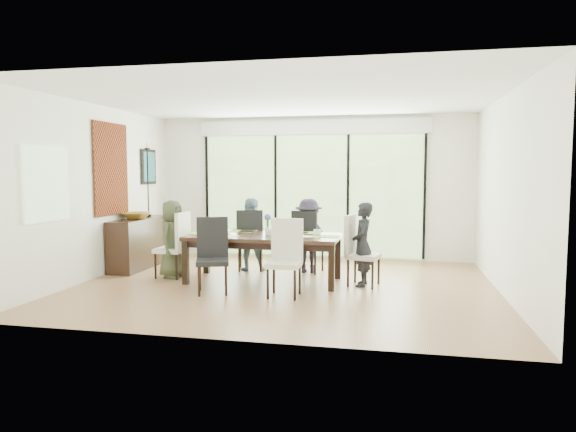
% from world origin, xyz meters
% --- Properties ---
extents(floor, '(6.00, 5.00, 0.01)m').
position_xyz_m(floor, '(0.00, 0.00, -0.01)').
color(floor, brown).
rests_on(floor, ground).
extents(ceiling, '(6.00, 5.00, 0.01)m').
position_xyz_m(ceiling, '(0.00, 0.00, 2.71)').
color(ceiling, white).
rests_on(ceiling, wall_back).
extents(wall_back, '(6.00, 0.02, 2.70)m').
position_xyz_m(wall_back, '(0.00, 2.51, 1.35)').
color(wall_back, white).
rests_on(wall_back, floor).
extents(wall_front, '(6.00, 0.02, 2.70)m').
position_xyz_m(wall_front, '(0.00, -2.51, 1.35)').
color(wall_front, silver).
rests_on(wall_front, floor).
extents(wall_left, '(0.02, 5.00, 2.70)m').
position_xyz_m(wall_left, '(-3.01, 0.00, 1.35)').
color(wall_left, beige).
rests_on(wall_left, floor).
extents(wall_right, '(0.02, 5.00, 2.70)m').
position_xyz_m(wall_right, '(3.01, 0.00, 1.35)').
color(wall_right, white).
rests_on(wall_right, floor).
extents(glass_doors, '(4.20, 0.02, 2.30)m').
position_xyz_m(glass_doors, '(0.00, 2.47, 1.20)').
color(glass_doors, '#598C3F').
rests_on(glass_doors, wall_back).
extents(blinds_header, '(4.40, 0.06, 0.28)m').
position_xyz_m(blinds_header, '(0.00, 2.46, 2.50)').
color(blinds_header, white).
rests_on(blinds_header, wall_back).
extents(mullion_a, '(0.05, 0.04, 2.30)m').
position_xyz_m(mullion_a, '(-2.10, 2.46, 1.20)').
color(mullion_a, black).
rests_on(mullion_a, wall_back).
extents(mullion_b, '(0.05, 0.04, 2.30)m').
position_xyz_m(mullion_b, '(-0.70, 2.46, 1.20)').
color(mullion_b, black).
rests_on(mullion_b, wall_back).
extents(mullion_c, '(0.05, 0.04, 2.30)m').
position_xyz_m(mullion_c, '(0.70, 2.46, 1.20)').
color(mullion_c, black).
rests_on(mullion_c, wall_back).
extents(mullion_d, '(0.05, 0.04, 2.30)m').
position_xyz_m(mullion_d, '(2.10, 2.46, 1.20)').
color(mullion_d, black).
rests_on(mullion_d, wall_back).
extents(side_window, '(0.02, 0.90, 1.00)m').
position_xyz_m(side_window, '(-2.97, -1.20, 1.50)').
color(side_window, '#8CAD7F').
rests_on(side_window, wall_left).
extents(deck, '(6.00, 1.80, 0.10)m').
position_xyz_m(deck, '(0.00, 3.40, -0.05)').
color(deck, brown).
rests_on(deck, ground).
extents(rail_top, '(6.00, 0.08, 0.06)m').
position_xyz_m(rail_top, '(0.00, 4.20, 0.55)').
color(rail_top, '#523B23').
rests_on(rail_top, deck).
extents(foliage_left, '(3.20, 3.20, 3.20)m').
position_xyz_m(foliage_left, '(-1.80, 5.20, 1.44)').
color(foliage_left, '#14380F').
rests_on(foliage_left, ground).
extents(foliage_mid, '(4.00, 4.00, 4.00)m').
position_xyz_m(foliage_mid, '(0.40, 5.80, 1.80)').
color(foliage_mid, '#14380F').
rests_on(foliage_mid, ground).
extents(foliage_right, '(2.80, 2.80, 2.80)m').
position_xyz_m(foliage_right, '(2.20, 5.00, 1.26)').
color(foliage_right, '#14380F').
rests_on(foliage_right, ground).
extents(foliage_far, '(3.60, 3.60, 3.60)m').
position_xyz_m(foliage_far, '(-0.60, 6.50, 1.62)').
color(foliage_far, '#14380F').
rests_on(foliage_far, ground).
extents(table_top, '(2.27, 1.04, 0.06)m').
position_xyz_m(table_top, '(-0.37, 0.22, 0.68)').
color(table_top, black).
rests_on(table_top, floor).
extents(table_apron, '(2.08, 0.85, 0.09)m').
position_xyz_m(table_apron, '(-0.37, 0.22, 0.60)').
color(table_apron, black).
rests_on(table_apron, floor).
extents(table_leg_fl, '(0.09, 0.09, 0.65)m').
position_xyz_m(table_leg_fl, '(-1.45, -0.21, 0.33)').
color(table_leg_fl, black).
rests_on(table_leg_fl, floor).
extents(table_leg_fr, '(0.09, 0.09, 0.65)m').
position_xyz_m(table_leg_fr, '(0.71, -0.21, 0.33)').
color(table_leg_fr, black).
rests_on(table_leg_fr, floor).
extents(table_leg_bl, '(0.09, 0.09, 0.65)m').
position_xyz_m(table_leg_bl, '(-1.45, 0.65, 0.33)').
color(table_leg_bl, black).
rests_on(table_leg_bl, floor).
extents(table_leg_br, '(0.09, 0.09, 0.65)m').
position_xyz_m(table_leg_br, '(0.71, 0.65, 0.33)').
color(table_leg_br, black).
rests_on(table_leg_br, floor).
extents(chair_left_end, '(0.46, 0.46, 1.04)m').
position_xyz_m(chair_left_end, '(-1.87, 0.22, 0.52)').
color(chair_left_end, white).
rests_on(chair_left_end, floor).
extents(chair_right_end, '(0.52, 0.52, 1.04)m').
position_xyz_m(chair_right_end, '(1.13, 0.22, 0.52)').
color(chair_right_end, beige).
rests_on(chair_right_end, floor).
extents(chair_far_left, '(0.52, 0.52, 1.04)m').
position_xyz_m(chair_far_left, '(-0.82, 1.07, 0.52)').
color(chair_far_left, black).
rests_on(chair_far_left, floor).
extents(chair_far_right, '(0.51, 0.51, 1.04)m').
position_xyz_m(chair_far_right, '(0.18, 1.07, 0.52)').
color(chair_far_right, black).
rests_on(chair_far_right, floor).
extents(chair_near_left, '(0.55, 0.55, 1.04)m').
position_xyz_m(chair_near_left, '(-0.87, -0.65, 0.52)').
color(chair_near_left, black).
rests_on(chair_near_left, floor).
extents(chair_near_right, '(0.44, 0.44, 1.04)m').
position_xyz_m(chair_near_right, '(0.13, -0.65, 0.52)').
color(chair_near_right, silver).
rests_on(chair_near_right, floor).
extents(person_left_end, '(0.39, 0.59, 1.22)m').
position_xyz_m(person_left_end, '(-1.85, 0.22, 0.61)').
color(person_left_end, '#3F4830').
rests_on(person_left_end, floor).
extents(person_right_end, '(0.37, 0.57, 1.22)m').
position_xyz_m(person_right_end, '(1.11, 0.22, 0.61)').
color(person_right_end, black).
rests_on(person_right_end, floor).
extents(person_far_left, '(0.62, 0.45, 1.22)m').
position_xyz_m(person_far_left, '(-0.82, 1.05, 0.61)').
color(person_far_left, '#7293A5').
rests_on(person_far_left, floor).
extents(person_far_right, '(0.57, 0.36, 1.22)m').
position_xyz_m(person_far_right, '(0.18, 1.05, 0.61)').
color(person_far_right, '#252030').
rests_on(person_far_right, floor).
extents(placemat_left, '(0.42, 0.30, 0.01)m').
position_xyz_m(placemat_left, '(-1.32, 0.22, 0.71)').
color(placemat_left, '#96C446').
rests_on(placemat_left, table_top).
extents(placemat_right, '(0.42, 0.30, 0.01)m').
position_xyz_m(placemat_right, '(0.58, 0.22, 0.71)').
color(placemat_right, '#82AE3E').
rests_on(placemat_right, table_top).
extents(placemat_far_l, '(0.42, 0.30, 0.01)m').
position_xyz_m(placemat_far_l, '(-0.82, 0.62, 0.71)').
color(placemat_far_l, '#86B641').
rests_on(placemat_far_l, table_top).
extents(placemat_far_r, '(0.42, 0.30, 0.01)m').
position_xyz_m(placemat_far_r, '(0.18, 0.62, 0.71)').
color(placemat_far_r, '#93C446').
rests_on(placemat_far_r, table_top).
extents(placemat_paper, '(0.42, 0.30, 0.01)m').
position_xyz_m(placemat_paper, '(-0.92, -0.08, 0.71)').
color(placemat_paper, white).
rests_on(placemat_paper, table_top).
extents(tablet_far_l, '(0.25, 0.17, 0.01)m').
position_xyz_m(tablet_far_l, '(-0.72, 0.57, 0.72)').
color(tablet_far_l, black).
rests_on(tablet_far_l, table_top).
extents(tablet_far_r, '(0.23, 0.16, 0.01)m').
position_xyz_m(tablet_far_r, '(0.13, 0.57, 0.72)').
color(tablet_far_r, black).
rests_on(tablet_far_r, table_top).
extents(papers, '(0.28, 0.21, 0.00)m').
position_xyz_m(papers, '(0.33, 0.17, 0.71)').
color(papers, white).
rests_on(papers, table_top).
extents(platter_base, '(0.25, 0.25, 0.02)m').
position_xyz_m(platter_base, '(-0.92, -0.08, 0.73)').
color(platter_base, white).
rests_on(platter_base, table_top).
extents(platter_snacks, '(0.19, 0.19, 0.01)m').
position_xyz_m(platter_snacks, '(-0.92, -0.08, 0.74)').
color(platter_snacks, '#C25A16').
rests_on(platter_snacks, table_top).
extents(vase, '(0.08, 0.08, 0.11)m').
position_xyz_m(vase, '(-0.32, 0.27, 0.77)').
color(vase, silver).
rests_on(vase, table_top).
extents(hyacinth_stems, '(0.04, 0.04, 0.15)m').
position_xyz_m(hyacinth_stems, '(-0.32, 0.27, 0.88)').
color(hyacinth_stems, '#337226').
rests_on(hyacinth_stems, table_top).
extents(hyacinth_blooms, '(0.10, 0.10, 0.10)m').
position_xyz_m(hyacinth_blooms, '(-0.32, 0.27, 0.97)').
color(hyacinth_blooms, '#495AB8').
rests_on(hyacinth_blooms, table_top).
extents(laptop, '(0.36, 0.29, 0.02)m').
position_xyz_m(laptop, '(-1.22, 0.12, 0.72)').
color(laptop, silver).
rests_on(laptop, table_top).
extents(cup_a, '(0.16, 0.16, 0.09)m').
position_xyz_m(cup_a, '(-1.07, 0.37, 0.75)').
color(cup_a, white).
rests_on(cup_a, table_top).
extents(cup_b, '(0.13, 0.13, 0.09)m').
position_xyz_m(cup_b, '(-0.22, 0.12, 0.75)').
color(cup_b, white).
rests_on(cup_b, table_top).
extents(cup_c, '(0.17, 0.17, 0.09)m').
position_xyz_m(cup_c, '(0.43, 0.32, 0.75)').
color(cup_c, white).
rests_on(cup_c, table_top).
extents(book, '(0.24, 0.26, 0.02)m').
position_xyz_m(book, '(-0.12, 0.27, 0.72)').
color(book, white).
rests_on(book, table_top).
extents(sideboard, '(0.43, 1.52, 0.86)m').
position_xyz_m(sideboard, '(-2.76, 0.90, 0.43)').
color(sideboard, black).
rests_on(sideboard, floor).
extents(bowl, '(0.45, 0.45, 0.11)m').
position_xyz_m(bowl, '(-2.76, 0.80, 0.91)').
color(bowl, brown).
rests_on(bowl, sideboard).
extents(candlestick_base, '(0.10, 0.10, 0.04)m').
position_xyz_m(candlestick_base, '(-2.76, 1.25, 0.88)').
color(candlestick_base, black).
rests_on(candlestick_base, sideboard).
extents(candlestick_shaft, '(0.02, 0.02, 1.19)m').
position_xyz_m(candlestick_shaft, '(-2.76, 1.25, 1.48)').
color(candlestick_shaft, black).
rests_on(candlestick_shaft, sideboard).
extents(candlestick_pan, '(0.10, 0.10, 0.03)m').
position_xyz_m(candlestick_pan, '(-2.76, 1.25, 2.07)').
color(candlestick_pan, black).
rests_on(candlestick_pan, sideboard).
extents(candle, '(0.03, 0.03, 0.10)m').
position_xyz_m(candle, '(-2.76, 1.25, 2.12)').
color(candle, silver).
rests_on(candle, sideboard).
extents(tapestry, '(0.02, 1.00, 1.50)m').
position_xyz_m(tapestry, '(-2.97, 0.40, 1.70)').
color(tapestry, maroon).
rests_on(tapestry, wall_left).
extents(art_frame, '(0.03, 0.55, 0.65)m').
position_xyz_m(art_frame, '(-2.97, 1.70, 1.75)').
color(art_frame, black).
rests_on(art_frame, wall_left).
extents(art_canvas, '(0.01, 0.45, 0.55)m').
position_xyz_m(art_canvas, '(-2.95, 1.70, 1.75)').
color(art_canvas, '#1B4E57').
rests_on(art_canvas, wall_left).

